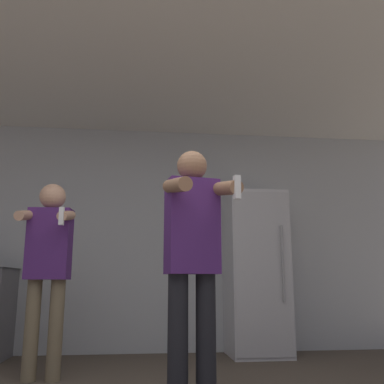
% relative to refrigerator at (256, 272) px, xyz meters
% --- Properties ---
extents(wall_back, '(7.00, 0.06, 2.55)m').
position_rel_refrigerator_xyz_m(wall_back, '(-1.27, 0.34, 0.41)').
color(wall_back, '#B2B7BC').
rests_on(wall_back, ground_plane).
extents(ceiling_slab, '(7.00, 3.51, 0.05)m').
position_rel_refrigerator_xyz_m(ceiling_slab, '(-1.27, -1.19, 1.71)').
color(ceiling_slab, silver).
rests_on(ceiling_slab, wall_back).
extents(refrigerator, '(0.62, 0.64, 1.74)m').
position_rel_refrigerator_xyz_m(refrigerator, '(0.00, 0.00, 0.00)').
color(refrigerator, silver).
rests_on(refrigerator, ground_plane).
extents(person_woman_foreground, '(0.47, 0.55, 1.63)m').
position_rel_refrigerator_xyz_m(person_woman_foreground, '(-0.91, -1.90, 0.08)').
color(person_woman_foreground, black).
rests_on(person_woman_foreground, ground_plane).
extents(person_man_side, '(0.42, 0.46, 1.59)m').
position_rel_refrigerator_xyz_m(person_man_side, '(-2.01, -0.93, 0.09)').
color(person_man_side, '#75664C').
rests_on(person_man_side, ground_plane).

